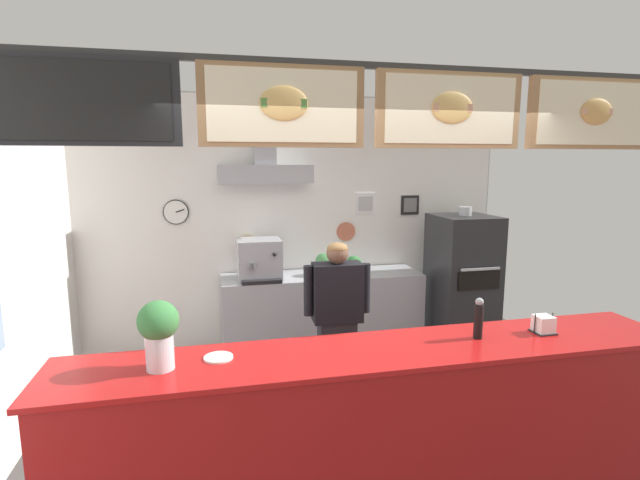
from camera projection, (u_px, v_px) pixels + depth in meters
The scene contains 13 objects.
ground_plane at pixel (354, 460), 3.54m from camera, with size 5.96×5.96×0.00m, color #3F3A38.
back_wall_assembly at pixel (296, 216), 5.49m from camera, with size 4.97×2.80×2.93m.
service_counter at pixel (381, 433), 2.92m from camera, with size 3.78×0.60×1.09m.
back_prep_counter at pixel (322, 314), 5.50m from camera, with size 2.26×0.62×0.91m.
pizza_oven at pixel (462, 283), 5.51m from camera, with size 0.65×0.74×1.68m.
shop_worker at pixel (337, 322), 4.14m from camera, with size 0.58×0.24×1.51m.
espresso_machine at pixel (259, 259), 5.21m from camera, with size 0.47×0.49×0.43m.
potted_rosemary at pixel (324, 262), 5.38m from camera, with size 0.19×0.19×0.25m.
potted_sage at pixel (354, 263), 5.47m from camera, with size 0.17×0.17×0.20m.
pepper_grinder at pixel (479, 318), 2.98m from camera, with size 0.06×0.06×0.26m.
basil_vase at pixel (159, 332), 2.53m from camera, with size 0.22×0.22×0.38m.
condiment_plate at pixel (218, 357), 2.69m from camera, with size 0.16×0.16×0.01m.
napkin_holder at pixel (543, 325), 3.09m from camera, with size 0.14×0.13×0.13m.
Camera 1 is at (-0.96, -3.09, 2.19)m, focal length 26.88 mm.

